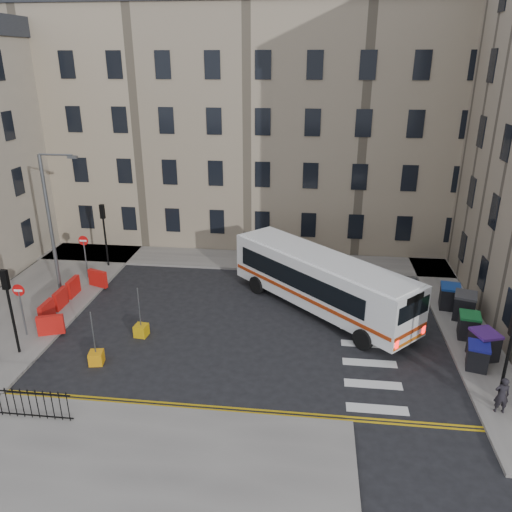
% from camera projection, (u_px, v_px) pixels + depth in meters
% --- Properties ---
extents(ground, '(120.00, 120.00, 0.00)m').
position_uv_depth(ground, '(285.00, 327.00, 25.43)').
color(ground, black).
rests_on(ground, ground).
extents(pavement_north, '(36.00, 3.20, 0.15)m').
position_uv_depth(pavement_north, '(205.00, 258.00, 34.00)').
color(pavement_north, slate).
rests_on(pavement_north, ground).
extents(pavement_east, '(2.40, 26.00, 0.15)m').
position_uv_depth(pavement_east, '(449.00, 300.00, 28.11)').
color(pavement_east, slate).
rests_on(pavement_east, ground).
extents(pavement_west, '(6.00, 22.00, 0.15)m').
position_uv_depth(pavement_west, '(36.00, 302.00, 27.86)').
color(pavement_west, slate).
rests_on(pavement_west, ground).
extents(pavement_sw, '(20.00, 6.00, 0.15)m').
position_uv_depth(pavement_sw, '(60.00, 459.00, 16.93)').
color(pavement_sw, slate).
rests_on(pavement_sw, ground).
extents(terrace_north, '(38.30, 10.80, 17.20)m').
position_uv_depth(terrace_north, '(207.00, 118.00, 37.35)').
color(terrace_north, gray).
rests_on(terrace_north, ground).
extents(traffic_light_east, '(0.28, 0.22, 4.10)m').
position_uv_depth(traffic_light_east, '(510.00, 346.00, 18.35)').
color(traffic_light_east, black).
rests_on(traffic_light_east, pavement_east).
extents(traffic_light_nw, '(0.28, 0.22, 4.10)m').
position_uv_depth(traffic_light_nw, '(104.00, 226.00, 31.69)').
color(traffic_light_nw, black).
rests_on(traffic_light_nw, pavement_west).
extents(traffic_light_sw, '(0.28, 0.22, 4.10)m').
position_uv_depth(traffic_light_sw, '(9.00, 299.00, 21.99)').
color(traffic_light_sw, black).
rests_on(traffic_light_sw, pavement_west).
extents(streetlamp, '(0.50, 0.22, 8.14)m').
position_uv_depth(streetlamp, '(50.00, 225.00, 27.11)').
color(streetlamp, '#595B5E').
rests_on(streetlamp, pavement_west).
extents(no_entry_north, '(0.60, 0.08, 3.00)m').
position_uv_depth(no_entry_north, '(84.00, 248.00, 30.19)').
color(no_entry_north, '#595B5E').
rests_on(no_entry_north, pavement_west).
extents(no_entry_south, '(0.60, 0.08, 3.00)m').
position_uv_depth(no_entry_south, '(20.00, 299.00, 23.73)').
color(no_entry_south, '#595B5E').
rests_on(no_entry_south, pavement_west).
extents(roadworks_barriers, '(1.66, 6.26, 1.00)m').
position_uv_depth(roadworks_barriers, '(67.00, 299.00, 26.95)').
color(roadworks_barriers, red).
rests_on(roadworks_barriers, pavement_west).
extents(bus, '(9.95, 9.72, 3.09)m').
position_uv_depth(bus, '(321.00, 280.00, 26.50)').
color(bus, white).
rests_on(bus, ground).
extents(wheelie_bin_a, '(1.13, 1.23, 1.14)m').
position_uv_depth(wheelie_bin_a, '(478.00, 356.00, 21.62)').
color(wheelie_bin_a, black).
rests_on(wheelie_bin_a, pavement_east).
extents(wheelie_bin_b, '(1.34, 1.44, 1.29)m').
position_uv_depth(wheelie_bin_b, '(484.00, 344.00, 22.35)').
color(wheelie_bin_b, black).
rests_on(wheelie_bin_b, pavement_east).
extents(wheelie_bin_c, '(1.15, 1.26, 1.21)m').
position_uv_depth(wheelie_bin_c, '(469.00, 325.00, 24.03)').
color(wheelie_bin_c, black).
rests_on(wheelie_bin_c, pavement_east).
extents(wheelie_bin_d, '(1.39, 1.50, 1.36)m').
position_uv_depth(wheelie_bin_d, '(464.00, 306.00, 25.79)').
color(wheelie_bin_d, black).
rests_on(wheelie_bin_d, pavement_east).
extents(wheelie_bin_e, '(1.21, 1.33, 1.29)m').
position_uv_depth(wheelie_bin_e, '(450.00, 296.00, 26.89)').
color(wheelie_bin_e, black).
rests_on(wheelie_bin_e, pavement_east).
extents(pedestrian, '(0.56, 0.37, 1.53)m').
position_uv_depth(pedestrian, '(502.00, 395.00, 18.81)').
color(pedestrian, black).
rests_on(pedestrian, pavement_east).
extents(bollard_yellow, '(0.66, 0.66, 0.60)m').
position_uv_depth(bollard_yellow, '(141.00, 330.00, 24.51)').
color(bollard_yellow, '#CC990B').
rests_on(bollard_yellow, ground).
extents(bollard_chevron, '(0.70, 0.70, 0.60)m').
position_uv_depth(bollard_chevron, '(96.00, 358.00, 22.27)').
color(bollard_chevron, orange).
rests_on(bollard_chevron, ground).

